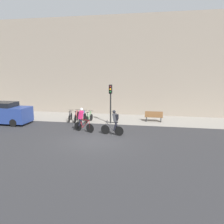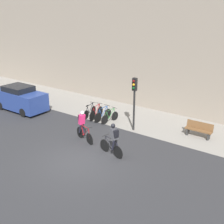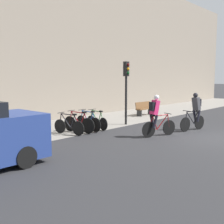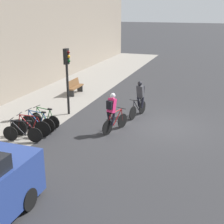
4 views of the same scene
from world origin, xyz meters
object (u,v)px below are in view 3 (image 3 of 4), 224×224
Objects in this scene: parked_bike_0 at (69,126)px; traffic_light_pole at (126,81)px; parked_bike_3 at (97,121)px; parked_bike_1 at (79,123)px; cyclist_grey at (195,110)px; bench at (144,108)px; cyclist_pink at (156,115)px; parked_bike_2 at (88,122)px.

parked_bike_0 is 4.19m from traffic_light_pole.
parked_bike_0 is 0.50× the size of traffic_light_pole.
parked_bike_1 is at bearing 179.96° from parked_bike_3.
parked_bike_1 is at bearing 138.07° from cyclist_grey.
bench is (7.35, 1.19, 0.08)m from parked_bike_0.
parked_bike_2 is (-0.96, 3.11, -0.54)m from cyclist_pink.
parked_bike_1 is at bearing 116.29° from cyclist_pink.
cyclist_grey reaches higher than parked_bike_2.
cyclist_pink is 3.30m from parked_bike_2.
cyclist_grey is at bearing -46.32° from parked_bike_2.
cyclist_grey reaches higher than cyclist_pink.
traffic_light_pole is at bearing -4.61° from parked_bike_2.
traffic_light_pole is at bearing 61.20° from cyclist_pink.
parked_bike_3 is 5.73m from bench.
traffic_light_pole is at bearing -5.94° from parked_bike_3.
parked_bike_1 is 0.58m from parked_bike_2.
parked_bike_0 is 1.04× the size of parked_bike_3.
cyclist_pink is 1.00× the size of cyclist_grey.
traffic_light_pole is at bearing -3.16° from parked_bike_0.
bench is (6.19, 1.19, 0.06)m from parked_bike_2.
parked_bike_2 is at bearing 133.68° from cyclist_grey.
traffic_light_pole is (3.72, -0.21, 1.92)m from parked_bike_0.
cyclist_grey is 1.13× the size of bench.
bench is at bearing 39.47° from cyclist_pink.
cyclist_pink is 3.81m from parked_bike_0.
traffic_light_pole is (1.98, -0.21, 1.93)m from parked_bike_3.
parked_bike_1 is (-1.54, 3.11, -0.53)m from cyclist_pink.
parked_bike_2 is (0.58, -0.00, -0.01)m from parked_bike_1.
bench is at bearing 10.92° from parked_bike_2.
parked_bike_1 is 1.16m from parked_bike_3.
traffic_light_pole is (3.14, -0.21, 1.89)m from parked_bike_1.
cyclist_grey reaches higher than parked_bike_1.
bench is at bearing 21.08° from traffic_light_pole.
parked_bike_0 is at bearing -179.90° from parked_bike_1.
cyclist_pink is 1.08× the size of parked_bike_0.
parked_bike_0 is (-4.64, 3.65, -0.56)m from cyclist_grey.
cyclist_grey is 5.08m from parked_bike_2.
cyclist_grey is 5.93m from parked_bike_0.
cyclist_grey is (2.53, -0.54, 0.00)m from cyclist_pink.
bench is at bearing 9.23° from parked_bike_0.
parked_bike_2 is at bearing 175.39° from traffic_light_pole.
parked_bike_0 is 1.05× the size of bench.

